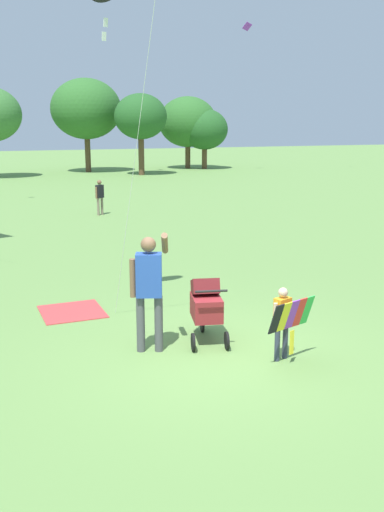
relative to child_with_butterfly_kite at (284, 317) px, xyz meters
name	(u,v)px	position (x,y,z in m)	size (l,w,h in m)	color
ground_plane	(212,356)	(-0.92, 0.50, -0.66)	(120.00, 120.00, 0.00)	#668E47
child_with_butterfly_kite	(284,317)	(0.00, 0.00, 0.00)	(0.80, 0.48, 1.09)	#33384C
person_adult_flyer	(149,283)	(-1.73, 0.99, 0.41)	(0.67, 0.53, 1.85)	#4C4C51
stroller	(206,304)	(-0.78, 1.10, -0.05)	(0.66, 1.12, 1.03)	black
person_kid_running	(100,194)	(0.02, 14.10, 0.10)	(0.35, 0.30, 1.28)	#7F705B
picnic_blanket	(72,312)	(-2.59, 3.24, -0.65)	(1.10, 1.14, 0.02)	#CC3D3D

